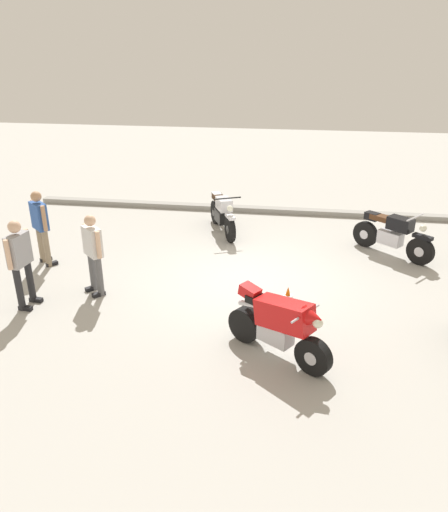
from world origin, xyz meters
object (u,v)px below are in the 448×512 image
object	(u,v)px
motorcycle_black_cruiser	(392,234)
person_in_blue_shirt	(40,223)
person_in_white_shirt	(93,250)
person_in_gray_shirt	(20,258)
motorcycle_silver_cruiser	(222,213)
motorcycle_red_sportbike	(279,324)
traffic_cone	(288,300)

from	to	relation	value
motorcycle_black_cruiser	person_in_blue_shirt	world-z (taller)	person_in_blue_shirt
person_in_white_shirt	person_in_gray_shirt	distance (m)	1.33
motorcycle_silver_cruiser	motorcycle_red_sportbike	size ratio (longest dim) A/B	1.14
motorcycle_red_sportbike	person_in_blue_shirt	world-z (taller)	person_in_blue_shirt
person_in_blue_shirt	person_in_white_shirt	bearing A→B (deg)	-83.65
person_in_blue_shirt	motorcycle_red_sportbike	bearing A→B (deg)	-76.87
person_in_white_shirt	person_in_gray_shirt	xyz separation A→B (m)	(-1.12, -0.71, 0.06)
motorcycle_black_cruiser	person_in_blue_shirt	size ratio (longest dim) A/B	0.98
person_in_gray_shirt	person_in_white_shirt	bearing A→B (deg)	38.72
person_in_blue_shirt	traffic_cone	size ratio (longest dim) A/B	3.23
person_in_gray_shirt	motorcycle_black_cruiser	bearing A→B (deg)	32.45
motorcycle_black_cruiser	traffic_cone	size ratio (longest dim) A/B	3.16
motorcycle_black_cruiser	person_in_white_shirt	world-z (taller)	person_in_white_shirt
person_in_white_shirt	traffic_cone	xyz separation A→B (m)	(3.82, -0.23, -0.68)
motorcycle_silver_cruiser	motorcycle_black_cruiser	bearing A→B (deg)	53.02
motorcycle_red_sportbike	traffic_cone	bearing A→B (deg)	120.52
person_in_blue_shirt	motorcycle_black_cruiser	bearing A→B (deg)	-37.05
person_in_gray_shirt	motorcycle_red_sportbike	bearing A→B (deg)	-4.87
person_in_blue_shirt	traffic_cone	world-z (taller)	person_in_blue_shirt
motorcycle_red_sportbike	traffic_cone	world-z (taller)	motorcycle_red_sportbike
motorcycle_red_sportbike	motorcycle_black_cruiser	xyz separation A→B (m)	(2.45, 4.54, -0.07)
motorcycle_silver_cruiser	motorcycle_red_sportbike	xyz separation A→B (m)	(1.75, -5.48, 0.07)
motorcycle_red_sportbike	person_in_blue_shirt	bearing A→B (deg)	-172.82
person_in_blue_shirt	person_in_gray_shirt	size ratio (longest dim) A/B	0.99
motorcycle_red_sportbike	person_in_gray_shirt	bearing A→B (deg)	-156.40
person_in_blue_shirt	person_in_gray_shirt	world-z (taller)	person_in_gray_shirt
motorcycle_black_cruiser	person_in_gray_shirt	world-z (taller)	person_in_gray_shirt
motorcycle_red_sportbike	traffic_cone	xyz separation A→B (m)	(0.10, 1.43, -0.33)
motorcycle_silver_cruiser	person_in_white_shirt	world-z (taller)	person_in_white_shirt
traffic_cone	motorcycle_red_sportbike	bearing A→B (deg)	-94.16
person_in_gray_shirt	person_in_blue_shirt	bearing A→B (deg)	113.36
traffic_cone	person_in_gray_shirt	bearing A→B (deg)	-174.39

